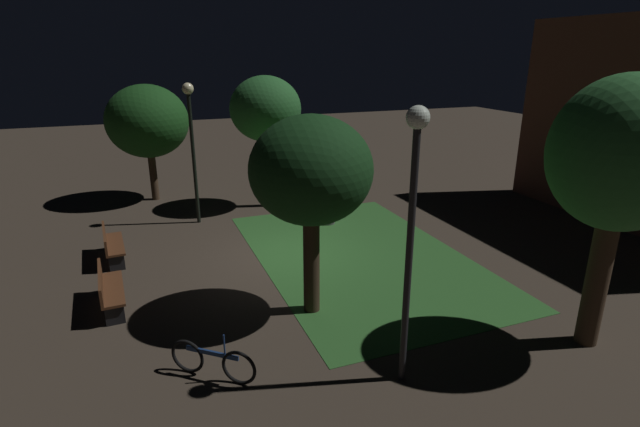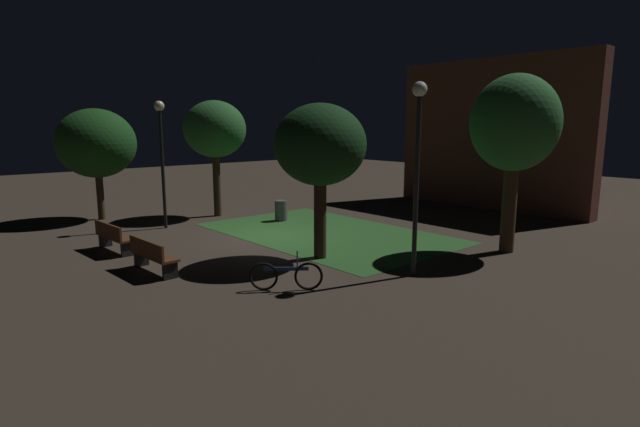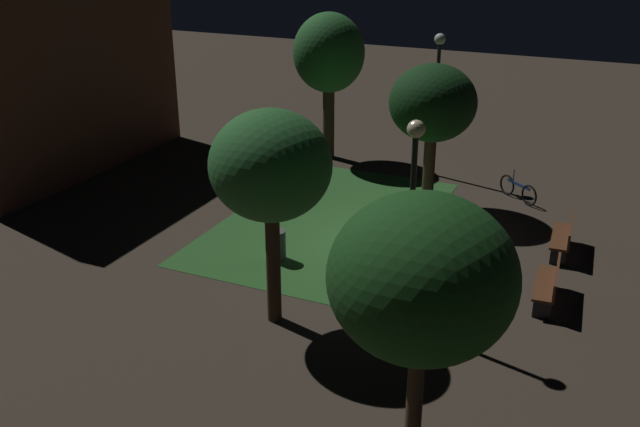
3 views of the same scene
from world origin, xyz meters
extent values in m
plane|color=#3D3328|center=(0.00, 0.00, 0.00)|extent=(60.00, 60.00, 0.00)
cube|color=#2D6028|center=(0.83, 1.77, 0.01)|extent=(8.93, 5.51, 0.01)
cube|color=#512D19|center=(-1.42, -4.67, 0.45)|extent=(1.83, 0.59, 0.06)
cube|color=#512D19|center=(-1.41, -4.88, 0.68)|extent=(1.80, 0.18, 0.40)
cube|color=black|center=(-2.22, -4.72, 0.21)|extent=(0.10, 0.39, 0.42)
cube|color=black|center=(-0.62, -4.62, 0.21)|extent=(0.10, 0.39, 0.42)
cube|color=#512D19|center=(1.42, -4.67, 0.45)|extent=(1.82, 0.57, 0.06)
cube|color=#512D19|center=(1.43, -4.88, 0.68)|extent=(1.80, 0.15, 0.40)
cube|color=black|center=(0.62, -4.71, 0.21)|extent=(0.10, 0.39, 0.42)
cube|color=black|center=(2.22, -4.63, 0.21)|extent=(0.10, 0.39, 0.42)
cylinder|color=#423021|center=(-7.06, -3.29, 1.10)|extent=(0.28, 0.28, 2.20)
ellipsoid|color=#194719|center=(-7.06, -3.29, 3.03)|extent=(3.01, 3.01, 2.70)
cylinder|color=#38281C|center=(3.15, -0.55, 1.25)|extent=(0.36, 0.36, 2.51)
ellipsoid|color=#143816|center=(3.15, -0.55, 3.21)|extent=(2.55, 2.55, 2.26)
cylinder|color=#38281C|center=(-4.67, 0.62, 1.44)|extent=(0.31, 0.31, 2.89)
ellipsoid|color=#28662D|center=(-4.67, 0.62, 3.58)|extent=(2.51, 2.51, 2.29)
cylinder|color=#423021|center=(6.30, 4.11, 1.55)|extent=(0.42, 0.42, 3.11)
ellipsoid|color=#28662D|center=(6.30, 4.11, 3.80)|extent=(2.51, 2.51, 2.77)
cylinder|color=black|center=(5.97, 0.11, 2.21)|extent=(0.12, 0.12, 4.42)
sphere|color=white|center=(5.97, 0.11, 4.57)|extent=(0.36, 0.36, 0.36)
cylinder|color=black|center=(-3.72, -2.09, 2.13)|extent=(0.12, 0.12, 4.25)
sphere|color=#F4E5B2|center=(-3.72, -2.09, 4.40)|extent=(0.36, 0.36, 0.36)
cylinder|color=#4C4C4C|center=(-2.03, 1.94, 0.41)|extent=(0.49, 0.49, 0.81)
torus|color=black|center=(4.43, -3.38, 0.33)|extent=(0.47, 0.54, 0.66)
torus|color=black|center=(5.09, -2.60, 0.33)|extent=(0.47, 0.54, 0.66)
cube|color=navy|center=(4.76, -2.99, 0.51)|extent=(0.69, 0.81, 0.08)
cylinder|color=navy|center=(4.93, -2.79, 0.73)|extent=(0.03, 0.03, 0.40)
cube|color=brown|center=(1.65, 10.96, 3.31)|extent=(9.15, 0.80, 6.62)
camera|label=1|loc=(12.15, -3.83, 5.50)|focal=27.13mm
camera|label=2|loc=(13.45, -9.56, 3.74)|focal=27.77mm
camera|label=3|loc=(-16.68, -5.87, 8.23)|focal=40.12mm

